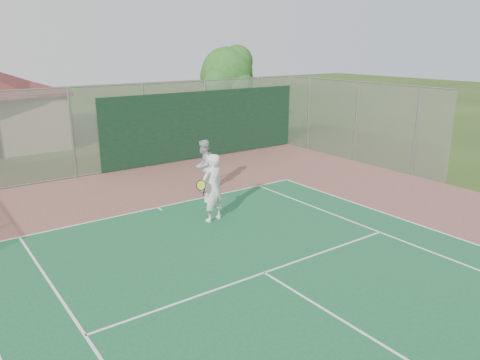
# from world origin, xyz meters

# --- Properties ---
(back_fence) EXTENTS (20.08, 0.11, 3.53)m
(back_fence) POSITION_xyz_m (2.11, 16.98, 1.67)
(back_fence) COLOR gray
(back_fence) RESTS_ON ground
(side_fence_right) EXTENTS (0.08, 9.00, 3.50)m
(side_fence_right) POSITION_xyz_m (10.00, 12.50, 1.75)
(side_fence_right) COLOR gray
(side_fence_right) RESTS_ON ground
(tree) EXTENTS (3.61, 3.42, 5.04)m
(tree) POSITION_xyz_m (9.79, 22.14, 3.31)
(tree) COLOR #3C2A15
(tree) RESTS_ON ground
(player_white_front) EXTENTS (1.14, 0.71, 2.02)m
(player_white_front) POSITION_xyz_m (0.84, 9.90, 1.01)
(player_white_front) COLOR white
(player_white_front) RESTS_ON ground
(player_grey_back) EXTENTS (1.13, 1.05, 1.84)m
(player_grey_back) POSITION_xyz_m (2.17, 12.55, 0.92)
(player_grey_back) COLOR #ADAFB2
(player_grey_back) RESTS_ON ground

